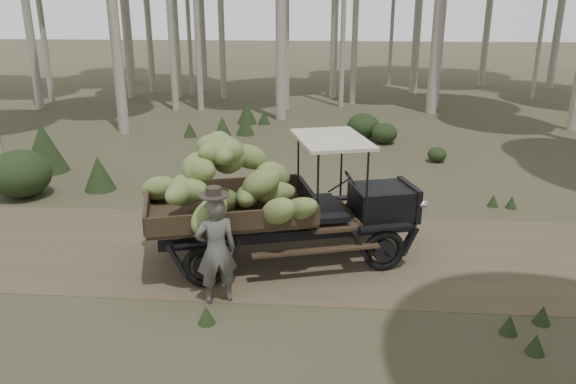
% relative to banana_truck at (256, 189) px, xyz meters
% --- Properties ---
extents(ground, '(120.00, 120.00, 0.00)m').
position_rel_banana_truck_xyz_m(ground, '(0.94, 0.50, -1.44)').
color(ground, '#473D2B').
rests_on(ground, ground).
extents(dirt_track, '(70.00, 4.00, 0.01)m').
position_rel_banana_truck_xyz_m(dirt_track, '(0.94, 0.50, -1.44)').
color(dirt_track, brown).
rests_on(dirt_track, ground).
extents(banana_truck, '(5.41, 3.25, 2.54)m').
position_rel_banana_truck_xyz_m(banana_truck, '(0.00, 0.00, 0.00)').
color(banana_truck, black).
rests_on(banana_truck, ground).
extents(farmer, '(0.77, 0.64, 1.95)m').
position_rel_banana_truck_xyz_m(farmer, '(-0.44, -1.44, -0.52)').
color(farmer, '#4E4D48').
rests_on(farmer, ground).
extents(undergrowth, '(20.52, 24.43, 1.39)m').
position_rel_banana_truck_xyz_m(undergrowth, '(0.73, -0.74, -0.92)').
color(undergrowth, '#233319').
rests_on(undergrowth, ground).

